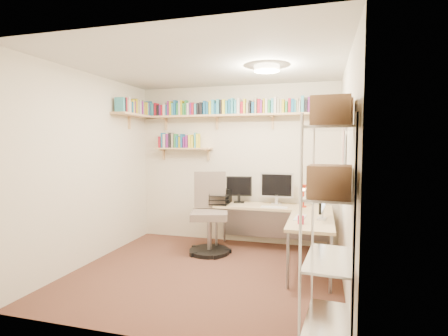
{
  "coord_description": "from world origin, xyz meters",
  "views": [
    {
      "loc": [
        1.35,
        -3.95,
        1.58
      ],
      "look_at": [
        0.08,
        0.55,
        1.25
      ],
      "focal_mm": 28.0,
      "sensor_mm": 36.0,
      "label": 1
    }
  ],
  "objects": [
    {
      "name": "room_shell",
      "position": [
        0.0,
        0.0,
        1.55
      ],
      "size": [
        3.24,
        3.04,
        2.52
      ],
      "color": "beige",
      "rests_on": "ground"
    },
    {
      "name": "wire_rack",
      "position": [
        1.42,
        -1.1,
        1.4
      ],
      "size": [
        0.45,
        0.81,
        1.94
      ],
      "rotation": [
        0.0,
        0.0,
        -0.09
      ],
      "color": "silver",
      "rests_on": "ground"
    },
    {
      "name": "office_chair",
      "position": [
        -0.21,
        0.82,
        0.49
      ],
      "size": [
        0.63,
        0.64,
        1.16
      ],
      "rotation": [
        0.0,
        0.0,
        0.27
      ],
      "color": "black",
      "rests_on": "ground"
    },
    {
      "name": "ground",
      "position": [
        0.0,
        0.0,
        0.0
      ],
      "size": [
        3.2,
        3.2,
        0.0
      ],
      "primitive_type": "plane",
      "color": "#4D2E21",
      "rests_on": "ground"
    },
    {
      "name": "corner_desk",
      "position": [
        0.69,
        0.96,
        0.65
      ],
      "size": [
        1.76,
        1.68,
        1.15
      ],
      "color": "#CFB887",
      "rests_on": "ground"
    },
    {
      "name": "wall_shelves",
      "position": [
        -0.43,
        1.3,
        2.03
      ],
      "size": [
        3.12,
        1.09,
        0.8
      ],
      "color": "tan",
      "rests_on": "ground"
    }
  ]
}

